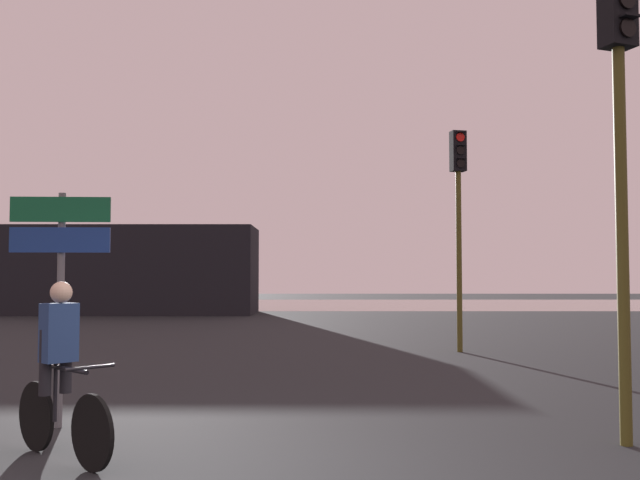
% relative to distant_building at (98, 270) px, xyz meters
% --- Properties ---
extents(water_strip, '(80.00, 16.00, 0.01)m').
position_rel_distant_building_xyz_m(water_strip, '(9.21, 10.00, -1.90)').
color(water_strip, gray).
rests_on(water_strip, ground).
extents(distant_building, '(13.63, 4.00, 3.80)m').
position_rel_distant_building_xyz_m(distant_building, '(0.00, 0.00, 0.00)').
color(distant_building, black).
rests_on(distant_building, ground).
extents(traffic_light_far_right, '(0.36, 0.38, 4.88)m').
position_rel_distant_building_xyz_m(traffic_light_far_right, '(12.76, -15.69, 1.47)').
color(traffic_light_far_right, '#4C4719').
rests_on(traffic_light_far_right, ground).
extents(traffic_light_near_right, '(0.38, 0.40, 4.88)m').
position_rel_distant_building_xyz_m(traffic_light_near_right, '(12.71, -24.28, 1.47)').
color(traffic_light_near_right, '#4C4719').
rests_on(traffic_light_near_right, ground).
extents(direction_sign_post, '(1.10, 0.14, 2.60)m').
position_rel_distant_building_xyz_m(direction_sign_post, '(6.80, -23.47, -0.10)').
color(direction_sign_post, slate).
rests_on(direction_sign_post, ground).
extents(cyclist, '(1.27, 1.20, 1.62)m').
position_rel_distant_building_xyz_m(cyclist, '(7.30, -24.81, -1.08)').
color(cyclist, black).
rests_on(cyclist, ground).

